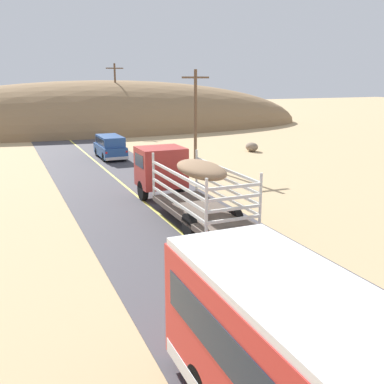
% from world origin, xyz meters
% --- Properties ---
extents(livestock_truck, '(2.53, 9.70, 3.02)m').
position_xyz_m(livestock_truck, '(1.16, 16.72, 1.79)').
color(livestock_truck, '#B2332D').
rests_on(livestock_truck, road_surface).
extents(car_far, '(1.90, 4.62, 1.93)m').
position_xyz_m(car_far, '(1.49, 32.73, 1.09)').
color(car_far, '#264C8C').
rests_on(car_far, road_surface).
extents(power_pole_mid, '(2.20, 0.24, 7.29)m').
position_xyz_m(power_pole_mid, '(7.00, 27.34, 3.93)').
color(power_pole_mid, brown).
rests_on(power_pole_mid, ground).
extents(power_pole_far, '(2.20, 0.24, 8.44)m').
position_xyz_m(power_pole_far, '(7.00, 52.55, 4.51)').
color(power_pole_far, brown).
rests_on(power_pole_far, ground).
extents(boulder_near_shoulder, '(1.09, 1.37, 0.83)m').
position_xyz_m(boulder_near_shoulder, '(14.52, 31.33, 0.41)').
color(boulder_near_shoulder, '#84705B').
rests_on(boulder_near_shoulder, ground).
extents(distant_hill, '(59.33, 19.60, 12.75)m').
position_xyz_m(distant_hill, '(5.94, 55.22, 0.00)').
color(distant_hill, '#8D6E4C').
rests_on(distant_hill, ground).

